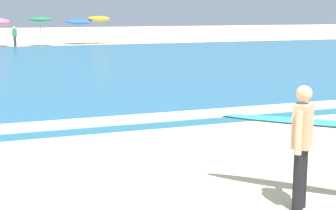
# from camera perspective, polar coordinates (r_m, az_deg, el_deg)

# --- Properties ---
(sea) EXTENTS (120.00, 28.00, 0.14)m
(sea) POSITION_cam_1_polar(r_m,az_deg,el_deg) (25.27, -16.93, 3.90)
(sea) COLOR teal
(sea) RESTS_ON ground
(surf_foam) EXTENTS (120.00, 1.02, 0.01)m
(surf_foam) POSITION_cam_1_polar(r_m,az_deg,el_deg) (12.05, -12.79, -2.19)
(surf_foam) COLOR white
(surf_foam) RESTS_ON sea
(surfer_with_board) EXTENTS (2.07, 2.20, 1.73)m
(surfer_with_board) POSITION_cam_1_polar(r_m,az_deg,el_deg) (7.48, 14.93, -2.93)
(surfer_with_board) COLOR black
(surfer_with_board) RESTS_ON ground
(beach_umbrella_5) EXTENTS (1.76, 1.77, 2.22)m
(beach_umbrella_5) POSITION_cam_1_polar(r_m,az_deg,el_deg) (40.93, -13.85, 9.09)
(beach_umbrella_5) COLOR beige
(beach_umbrella_5) RESTS_ON ground
(beach_umbrella_6) EXTENTS (2.17, 2.19, 2.10)m
(beach_umbrella_6) POSITION_cam_1_polar(r_m,az_deg,el_deg) (43.05, -9.80, 9.00)
(beach_umbrella_6) COLOR beige
(beach_umbrella_6) RESTS_ON ground
(beach_umbrella_7) EXTENTS (1.81, 1.82, 2.28)m
(beach_umbrella_7) POSITION_cam_1_polar(r_m,az_deg,el_deg) (43.30, -7.61, 9.38)
(beach_umbrella_7) COLOR beige
(beach_umbrella_7) RESTS_ON ground
(beachgoer_near_row_left) EXTENTS (0.32, 0.20, 1.58)m
(beachgoer_near_row_left) POSITION_cam_1_polar(r_m,az_deg,el_deg) (39.65, -16.47, 7.23)
(beachgoer_near_row_left) COLOR #383842
(beachgoer_near_row_left) RESTS_ON ground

